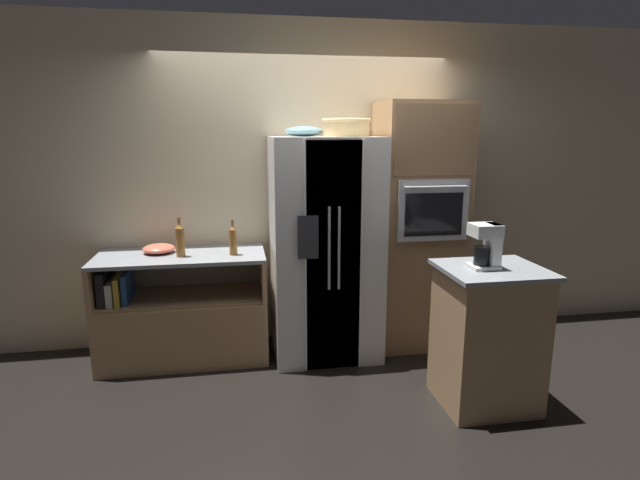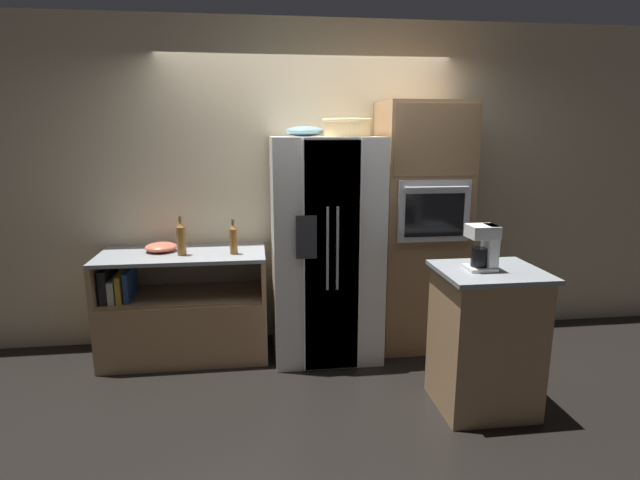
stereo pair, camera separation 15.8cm
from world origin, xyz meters
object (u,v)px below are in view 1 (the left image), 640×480
at_px(refrigerator, 325,248).
at_px(bottle_short, 180,240).
at_px(fruit_bowl, 304,131).
at_px(coffee_maker, 487,244).
at_px(bottle_tall, 233,240).
at_px(wall_oven, 418,226).
at_px(wicker_basket, 346,127).
at_px(mixing_bowl, 159,249).

distance_m(refrigerator, bottle_short, 1.17).
xyz_separation_m(fruit_bowl, bottle_short, (-1.01, -0.10, -0.84)).
xyz_separation_m(bottle_short, coffee_maker, (2.06, -1.03, 0.11)).
xyz_separation_m(bottle_tall, bottle_short, (-0.41, 0.01, 0.01)).
xyz_separation_m(refrigerator, coffee_maker, (0.90, -1.03, 0.23)).
relative_size(wall_oven, bottle_tall, 7.34).
height_order(fruit_bowl, bottle_tall, fruit_bowl).
height_order(wicker_basket, mixing_bowl, wicker_basket).
bearing_deg(fruit_bowl, coffee_maker, -47.01).
xyz_separation_m(refrigerator, wicker_basket, (0.18, 0.02, 0.99)).
bearing_deg(mixing_bowl, wicker_basket, -4.85).
xyz_separation_m(wall_oven, bottle_short, (-2.00, -0.08, -0.03)).
distance_m(fruit_bowl, bottle_tall, 1.05).
bearing_deg(mixing_bowl, wall_oven, -1.86).
relative_size(wall_oven, fruit_bowl, 6.84).
xyz_separation_m(refrigerator, bottle_tall, (-0.75, -0.02, 0.10)).
bearing_deg(fruit_bowl, mixing_bowl, 177.71).
bearing_deg(bottle_tall, wicker_basket, 2.29).
bearing_deg(bottle_short, wicker_basket, 0.95).
xyz_separation_m(bottle_tall, coffee_maker, (1.65, -1.01, 0.13)).
bearing_deg(refrigerator, mixing_bowl, 173.78).
relative_size(bottle_tall, coffee_maker, 0.97).
bearing_deg(fruit_bowl, wicker_basket, -13.85).
bearing_deg(coffee_maker, refrigerator, 131.08).
distance_m(refrigerator, mixing_bowl, 1.36).
distance_m(wicker_basket, mixing_bowl, 1.82).
bearing_deg(wall_oven, bottle_tall, -176.55).
xyz_separation_m(mixing_bowl, coffee_maker, (2.25, -1.18, 0.22)).
distance_m(refrigerator, bottle_tall, 0.76).
relative_size(refrigerator, bottle_tall, 6.36).
relative_size(wall_oven, bottle_short, 6.63).
height_order(wall_oven, bottle_short, wall_oven).
height_order(wall_oven, wicker_basket, wall_oven).
distance_m(wall_oven, bottle_tall, 1.59).
distance_m(refrigerator, fruit_bowl, 0.97).
bearing_deg(bottle_short, mixing_bowl, 141.27).
distance_m(wall_oven, fruit_bowl, 1.28).
height_order(refrigerator, fruit_bowl, fruit_bowl).
height_order(fruit_bowl, coffee_maker, fruit_bowl).
bearing_deg(bottle_short, wall_oven, 2.32).
bearing_deg(fruit_bowl, bottle_tall, -168.69).
relative_size(wall_oven, wicker_basket, 5.30).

